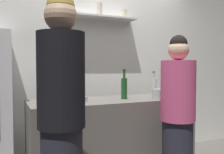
{
  "coord_description": "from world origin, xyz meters",
  "views": [
    {
      "loc": [
        -1.36,
        -2.03,
        1.29
      ],
      "look_at": [
        -0.23,
        0.52,
        1.17
      ],
      "focal_mm": 39.97,
      "sensor_mm": 36.0,
      "label": 1
    }
  ],
  "objects_px": {
    "baking_pan": "(69,99)",
    "wine_bottle_pale_glass": "(154,87)",
    "person_blonde": "(61,119)",
    "utensil_holder": "(157,94)",
    "person_pink_top": "(178,117)",
    "water_bottle_plastic": "(173,88)",
    "wine_bottle_green_glass": "(124,88)"
  },
  "relations": [
    {
      "from": "utensil_holder",
      "to": "water_bottle_plastic",
      "type": "bearing_deg",
      "value": 19.48
    },
    {
      "from": "wine_bottle_pale_glass",
      "to": "person_blonde",
      "type": "bearing_deg",
      "value": -148.47
    },
    {
      "from": "baking_pan",
      "to": "water_bottle_plastic",
      "type": "height_order",
      "value": "water_bottle_plastic"
    },
    {
      "from": "wine_bottle_pale_glass",
      "to": "wine_bottle_green_glass",
      "type": "xyz_separation_m",
      "value": [
        -0.43,
        -0.05,
        0.01
      ]
    },
    {
      "from": "baking_pan",
      "to": "person_pink_top",
      "type": "bearing_deg",
      "value": -33.71
    },
    {
      "from": "baking_pan",
      "to": "wine_bottle_green_glass",
      "type": "height_order",
      "value": "wine_bottle_green_glass"
    },
    {
      "from": "person_pink_top",
      "to": "person_blonde",
      "type": "bearing_deg",
      "value": -36.79
    },
    {
      "from": "utensil_holder",
      "to": "person_blonde",
      "type": "distance_m",
      "value": 1.33
    },
    {
      "from": "person_blonde",
      "to": "utensil_holder",
      "type": "bearing_deg",
      "value": -85.33
    },
    {
      "from": "baking_pan",
      "to": "person_blonde",
      "type": "height_order",
      "value": "person_blonde"
    },
    {
      "from": "water_bottle_plastic",
      "to": "person_pink_top",
      "type": "bearing_deg",
      "value": -122.53
    },
    {
      "from": "wine_bottle_pale_glass",
      "to": "baking_pan",
      "type": "bearing_deg",
      "value": 177.8
    },
    {
      "from": "utensil_holder",
      "to": "water_bottle_plastic",
      "type": "distance_m",
      "value": 0.31
    },
    {
      "from": "wine_bottle_green_glass",
      "to": "water_bottle_plastic",
      "type": "height_order",
      "value": "wine_bottle_green_glass"
    },
    {
      "from": "wine_bottle_green_glass",
      "to": "water_bottle_plastic",
      "type": "xyz_separation_m",
      "value": [
        0.61,
        -0.09,
        -0.02
      ]
    },
    {
      "from": "person_pink_top",
      "to": "water_bottle_plastic",
      "type": "bearing_deg",
      "value": -169.45
    },
    {
      "from": "baking_pan",
      "to": "utensil_holder",
      "type": "height_order",
      "value": "utensil_holder"
    },
    {
      "from": "wine_bottle_pale_glass",
      "to": "water_bottle_plastic",
      "type": "relative_size",
      "value": 1.26
    },
    {
      "from": "wine_bottle_green_glass",
      "to": "person_blonde",
      "type": "xyz_separation_m",
      "value": [
        -0.88,
        -0.76,
        -0.14
      ]
    },
    {
      "from": "baking_pan",
      "to": "water_bottle_plastic",
      "type": "distance_m",
      "value": 1.24
    },
    {
      "from": "baking_pan",
      "to": "wine_bottle_pale_glass",
      "type": "height_order",
      "value": "wine_bottle_pale_glass"
    },
    {
      "from": "utensil_holder",
      "to": "wine_bottle_pale_glass",
      "type": "distance_m",
      "value": 0.27
    },
    {
      "from": "utensil_holder",
      "to": "person_pink_top",
      "type": "relative_size",
      "value": 0.14
    },
    {
      "from": "wine_bottle_pale_glass",
      "to": "person_pink_top",
      "type": "bearing_deg",
      "value": -99.98
    },
    {
      "from": "wine_bottle_green_glass",
      "to": "water_bottle_plastic",
      "type": "bearing_deg",
      "value": -8.24
    },
    {
      "from": "baking_pan",
      "to": "person_blonde",
      "type": "xyz_separation_m",
      "value": [
        -0.26,
        -0.84,
        -0.03
      ]
    },
    {
      "from": "baking_pan",
      "to": "person_pink_top",
      "type": "xyz_separation_m",
      "value": [
        0.94,
        -0.63,
        -0.16
      ]
    },
    {
      "from": "baking_pan",
      "to": "wine_bottle_green_glass",
      "type": "relative_size",
      "value": 1.01
    },
    {
      "from": "person_blonde",
      "to": "wine_bottle_pale_glass",
      "type": "bearing_deg",
      "value": -78.96
    },
    {
      "from": "water_bottle_plastic",
      "to": "person_pink_top",
      "type": "height_order",
      "value": "person_pink_top"
    },
    {
      "from": "utensil_holder",
      "to": "person_blonde",
      "type": "relative_size",
      "value": 0.12
    },
    {
      "from": "water_bottle_plastic",
      "to": "person_blonde",
      "type": "height_order",
      "value": "person_blonde"
    }
  ]
}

